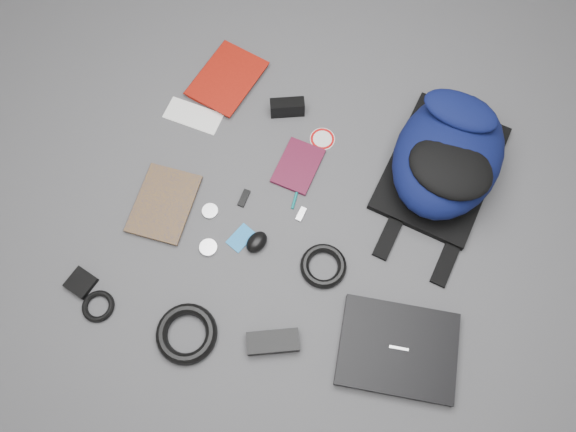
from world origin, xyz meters
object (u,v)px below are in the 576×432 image
(laptop, at_px, (398,349))
(compact_camera, at_px, (287,107))
(power_brick, at_px, (273,342))
(pouch, at_px, (81,283))
(textbook_red, at_px, (204,67))
(dvd_case, at_px, (298,166))
(comic_book, at_px, (138,197))
(mouse, at_px, (257,242))
(backpack, at_px, (448,155))

(laptop, xyz_separation_m, compact_camera, (-0.56, 0.63, 0.02))
(power_brick, height_order, pouch, power_brick)
(textbook_red, xyz_separation_m, dvd_case, (0.43, -0.25, -0.01))
(compact_camera, bearing_deg, power_brick, -97.29)
(compact_camera, height_order, pouch, compact_camera)
(textbook_red, relative_size, pouch, 3.43)
(compact_camera, bearing_deg, comic_book, -150.70)
(comic_book, distance_m, dvd_case, 0.52)
(dvd_case, relative_size, mouse, 2.29)
(textbook_red, height_order, pouch, textbook_red)
(comic_book, bearing_deg, textbook_red, 85.16)
(comic_book, height_order, compact_camera, compact_camera)
(textbook_red, distance_m, comic_book, 0.52)
(textbook_red, height_order, mouse, mouse)
(compact_camera, relative_size, power_brick, 0.76)
(textbook_red, distance_m, compact_camera, 0.34)
(textbook_red, bearing_deg, comic_book, -79.76)
(comic_book, relative_size, dvd_case, 1.39)
(dvd_case, bearing_deg, compact_camera, 123.31)
(backpack, distance_m, textbook_red, 0.88)
(comic_book, height_order, pouch, same)
(textbook_red, xyz_separation_m, comic_book, (-0.01, -0.52, -0.00))
(textbook_red, bearing_deg, dvd_case, -18.54)
(compact_camera, relative_size, mouse, 1.50)
(dvd_case, bearing_deg, mouse, -92.36)
(backpack, xyz_separation_m, laptop, (0.02, -0.60, -0.09))
(dvd_case, distance_m, compact_camera, 0.21)
(backpack, height_order, comic_book, backpack)
(comic_book, bearing_deg, pouch, -101.39)
(compact_camera, bearing_deg, backpack, -27.63)
(laptop, bearing_deg, mouse, 152.27)
(laptop, height_order, power_brick, power_brick)
(compact_camera, distance_m, pouch, 0.85)
(backpack, height_order, laptop, backpack)
(mouse, bearing_deg, comic_book, -163.11)
(laptop, height_order, dvd_case, laptop)
(mouse, bearing_deg, compact_camera, 117.71)
(backpack, relative_size, compact_camera, 4.43)
(comic_book, bearing_deg, laptop, -15.24)
(textbook_red, distance_m, mouse, 0.67)
(comic_book, bearing_deg, backpack, 21.70)
(comic_book, xyz_separation_m, power_brick, (0.56, -0.28, 0.01))
(backpack, relative_size, textbook_red, 1.97)
(comic_book, bearing_deg, power_brick, -30.62)
(backpack, distance_m, compact_camera, 0.54)
(power_brick, bearing_deg, dvd_case, 77.26)
(backpack, distance_m, mouse, 0.64)
(compact_camera, distance_m, power_brick, 0.77)
(dvd_case, distance_m, mouse, 0.29)
(pouch, bearing_deg, comic_book, 82.56)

